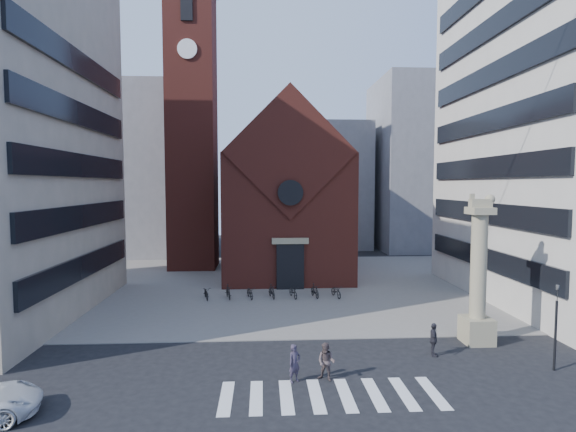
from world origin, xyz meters
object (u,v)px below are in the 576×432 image
at_px(scooter_0, 206,293).
at_px(lion_column, 478,284).
at_px(traffic_light, 556,325).
at_px(pedestrian_2, 433,340).
at_px(pedestrian_0, 295,363).
at_px(pedestrian_1, 326,362).

bearing_deg(scooter_0, lion_column, -46.46).
height_order(lion_column, traffic_light, lion_column).
bearing_deg(traffic_light, scooter_0, 141.91).
relative_size(pedestrian_2, scooter_0, 0.96).
height_order(pedestrian_0, pedestrian_2, pedestrian_2).
bearing_deg(pedestrian_0, scooter_0, 76.72).
xyz_separation_m(traffic_light, scooter_0, (-18.92, 14.83, -1.75)).
relative_size(pedestrian_0, pedestrian_1, 1.00).
height_order(lion_column, pedestrian_0, lion_column).
distance_m(traffic_light, pedestrian_1, 11.54).
bearing_deg(pedestrian_1, traffic_light, 30.85).
distance_m(lion_column, pedestrian_2, 4.55).
xyz_separation_m(pedestrian_0, pedestrian_1, (1.50, 0.07, 0.00)).
height_order(pedestrian_2, scooter_0, pedestrian_2).
distance_m(traffic_light, scooter_0, 24.10).
xyz_separation_m(pedestrian_0, scooter_0, (-5.98, 15.38, -0.35)).
distance_m(lion_column, pedestrian_1, 10.77).
bearing_deg(scooter_0, pedestrian_2, -56.73).
bearing_deg(pedestrian_0, traffic_light, -32.11).
xyz_separation_m(pedestrian_1, scooter_0, (-7.48, 15.31, -0.35)).
height_order(pedestrian_1, scooter_0, pedestrian_1).
relative_size(lion_column, pedestrian_0, 4.90).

